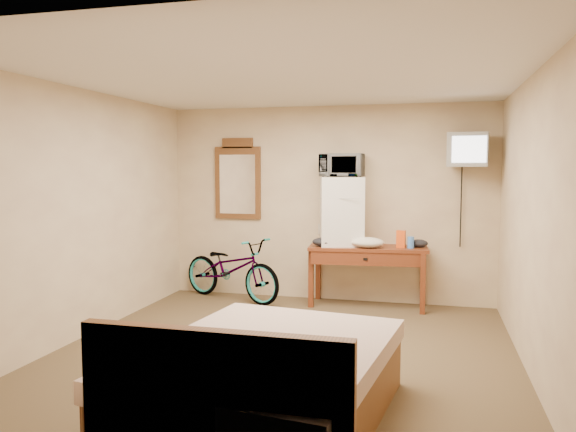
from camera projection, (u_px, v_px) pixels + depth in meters
The scene contains 13 objects.
room at pixel (282, 219), 5.03m from camera, with size 4.60×4.64×2.50m.
desk at pixel (368, 256), 6.87m from camera, with size 1.48×0.67×0.75m.
mini_fridge at pixel (342, 211), 6.98m from camera, with size 0.62×0.61×0.85m.
microwave at pixel (342, 165), 6.93m from camera, with size 0.52×0.35×0.29m, color white.
snack_bag at pixel (401, 239), 6.76m from camera, with size 0.10×0.06×0.21m, color #F75415.
blue_cup at pixel (411, 242), 6.72m from camera, with size 0.08×0.08×0.14m, color #4687F0.
cloth_cream at pixel (367, 242), 6.77m from camera, with size 0.41×0.31×0.13m, color silver.
cloth_dark_a at pixel (324, 242), 6.87m from camera, with size 0.29×0.22×0.11m, color black.
cloth_dark_b at pixel (419, 243), 6.80m from camera, with size 0.21×0.17×0.10m, color black.
crt_television at pixel (468, 150), 6.50m from camera, with size 0.49×0.59×0.39m.
wall_mirror at pixel (238, 180), 7.50m from camera, with size 0.63×0.04×1.07m.
bicycle at pixel (232, 268), 7.28m from camera, with size 0.54×1.56×0.82m, color black.
bed at pixel (263, 382), 3.72m from camera, with size 1.74×2.16×0.90m.
Camera 1 is at (1.29, -4.84, 1.71)m, focal length 35.00 mm.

